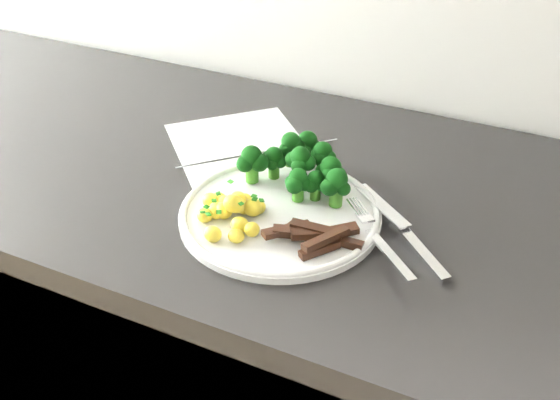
% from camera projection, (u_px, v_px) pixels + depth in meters
% --- Properties ---
extents(counter, '(2.51, 0.63, 0.94)m').
position_uv_depth(counter, '(294.00, 395.00, 1.24)').
color(counter, black).
rests_on(counter, ground).
extents(recipe_paper, '(0.35, 0.36, 0.00)m').
position_uv_depth(recipe_paper, '(247.00, 156.00, 1.05)').
color(recipe_paper, silver).
rests_on(recipe_paper, counter).
extents(plate, '(0.28, 0.28, 0.02)m').
position_uv_depth(plate, '(280.00, 213.00, 0.90)').
color(plate, white).
rests_on(plate, counter).
extents(broccoli, '(0.17, 0.14, 0.07)m').
position_uv_depth(broccoli, '(301.00, 164.00, 0.94)').
color(broccoli, '#2D6418').
rests_on(broccoli, plate).
extents(potatoes, '(0.10, 0.11, 0.04)m').
position_uv_depth(potatoes, '(232.00, 210.00, 0.88)').
color(potatoes, '#F3CE53').
rests_on(potatoes, plate).
extents(beef_strips, '(0.13, 0.10, 0.02)m').
position_uv_depth(beef_strips, '(316.00, 235.00, 0.84)').
color(beef_strips, black).
rests_on(beef_strips, plate).
extents(fork, '(0.14, 0.14, 0.02)m').
position_uv_depth(fork, '(381.00, 241.00, 0.83)').
color(fork, silver).
rests_on(fork, plate).
extents(knife, '(0.17, 0.16, 0.02)m').
position_uv_depth(knife, '(410.00, 240.00, 0.85)').
color(knife, silver).
rests_on(knife, plate).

